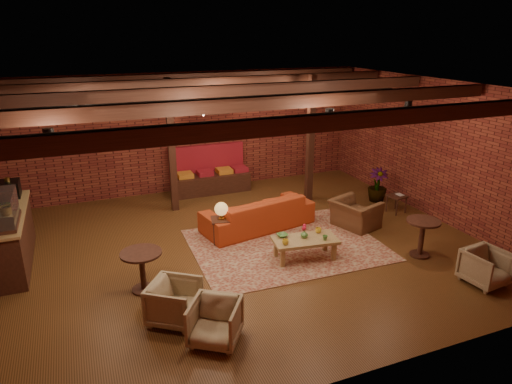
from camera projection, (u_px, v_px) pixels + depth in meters
name	position (u px, v px, depth m)	size (l,w,h in m)	color
floor	(233.00, 249.00, 9.28)	(10.00, 10.00, 0.00)	#3B250E
ceiling	(229.00, 90.00, 8.21)	(10.00, 8.00, 0.02)	black
wall_back	(183.00, 133.00, 12.24)	(10.00, 0.02, 3.20)	maroon
wall_front	(344.00, 270.00, 5.25)	(10.00, 0.02, 3.20)	maroon
wall_right	(436.00, 150.00, 10.50)	(0.02, 8.00, 3.20)	maroon
ceiling_beams	(230.00, 96.00, 8.25)	(9.80, 6.40, 0.22)	black
ceiling_pipe	(206.00, 98.00, 9.72)	(0.12, 0.12, 9.60)	black
post_left	(171.00, 147.00, 10.80)	(0.16, 0.16, 3.20)	black
post_right	(310.00, 140.00, 11.47)	(0.16, 0.16, 3.20)	black
service_counter	(5.00, 225.00, 8.44)	(0.80, 2.50, 1.60)	black
plant_counter	(8.00, 200.00, 8.51)	(0.35, 0.39, 0.30)	#337F33
banquette	(210.00, 174.00, 12.42)	(2.10, 0.70, 1.00)	maroon
service_sign	(213.00, 109.00, 11.41)	(0.86, 0.06, 0.30)	#E63F17
ceiling_spotlights	(230.00, 108.00, 8.32)	(6.40, 4.40, 0.28)	black
rug	(286.00, 245.00, 9.46)	(3.81, 2.91, 0.01)	maroon
sofa	(258.00, 213.00, 10.17)	(2.51, 0.98, 0.73)	#A53617
coffee_table	(304.00, 241.00, 8.79)	(1.31, 0.78, 0.68)	olive
side_table_lamp	(221.00, 212.00, 9.38)	(0.50, 0.50, 0.89)	black
round_table_left	(142.00, 265.00, 7.66)	(0.69, 0.69, 0.72)	black
armchair_a	(174.00, 300.00, 6.88)	(0.70, 0.66, 0.72)	beige
armchair_b	(215.00, 320.00, 6.43)	(0.68, 0.63, 0.70)	beige
armchair_right	(355.00, 209.00, 10.20)	(0.97, 0.63, 0.84)	brown
side_table_book	(397.00, 197.00, 11.02)	(0.46, 0.46, 0.46)	black
round_table_right	(422.00, 232.00, 8.86)	(0.64, 0.64, 0.75)	black
armchair_far	(486.00, 266.00, 7.92)	(0.67, 0.63, 0.69)	beige
plant_tall	(381.00, 153.00, 11.47)	(1.46, 1.46, 2.61)	#4C7F4C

